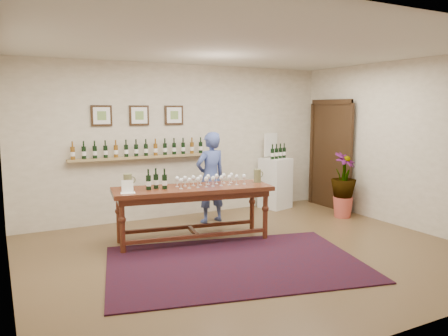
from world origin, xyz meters
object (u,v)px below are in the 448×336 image
potted_plant (343,185)px  person (211,177)px  tasting_table (193,195)px  display_pedestal (275,183)px

potted_plant → person: size_ratio=0.65×
potted_plant → person: bearing=160.1°
tasting_table → person: 1.16m
potted_plant → person: 2.46m
tasting_table → potted_plant: potted_plant is taller
display_pedestal → potted_plant: size_ratio=0.97×
person → potted_plant: bearing=151.8°
tasting_table → potted_plant: size_ratio=2.36×
potted_plant → person: (-2.31, 0.83, 0.19)m
display_pedestal → person: 1.73m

